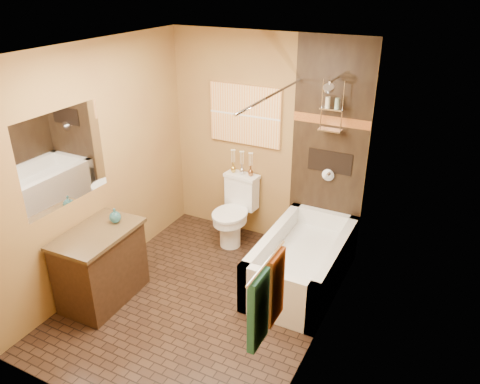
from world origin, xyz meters
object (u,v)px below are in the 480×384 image
Objects in this scene: vanity at (101,265)px; sunset_painting at (245,115)px; bathtub at (302,265)px; toilet at (235,210)px.

sunset_painting is at bearing 68.48° from vanity.
bathtub is at bearing -34.67° from sunset_painting.
bathtub is at bearing -17.82° from toilet.
vanity is at bearing -109.69° from sunset_painting.
sunset_painting is 1.00× the size of vanity.
sunset_painting is 1.09× the size of toilet.
vanity reaches higher than bathtub.
sunset_painting is 1.16m from toilet.
vanity is (-0.68, -1.62, -0.03)m from toilet.
vanity is (-0.68, -1.89, -1.16)m from sunset_painting.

